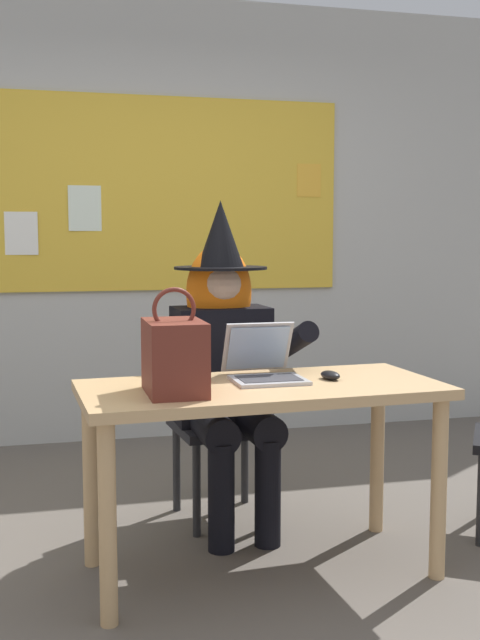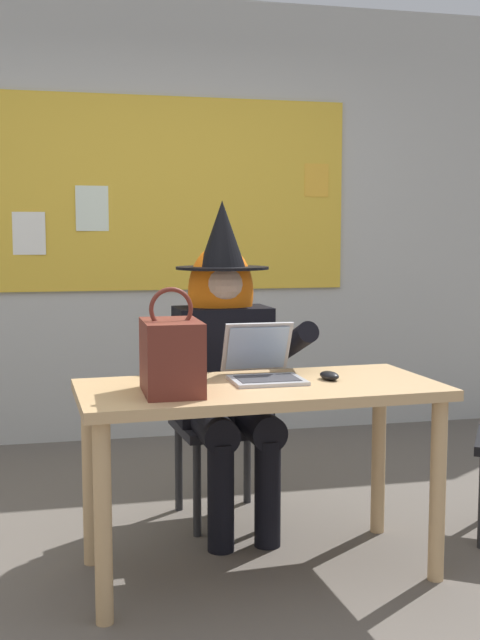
{
  "view_description": "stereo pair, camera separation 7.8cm",
  "coord_description": "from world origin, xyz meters",
  "px_view_note": "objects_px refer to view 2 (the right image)",
  "views": [
    {
      "loc": [
        -0.66,
        -2.82,
        1.29
      ],
      "look_at": [
        0.11,
        0.25,
        0.95
      ],
      "focal_mm": 43.77,
      "sensor_mm": 36.0,
      "label": 1
    },
    {
      "loc": [
        -0.58,
        -2.84,
        1.29
      ],
      "look_at": [
        0.11,
        0.25,
        0.95
      ],
      "focal_mm": 43.77,
      "sensor_mm": 36.0,
      "label": 2
    }
  ],
  "objects_px": {
    "person_costumed": "(226,348)",
    "handbag": "(172,356)",
    "desk_main": "(260,411)",
    "laptop": "(263,367)",
    "chair_at_desk": "(218,406)",
    "computer_mouse": "(329,376)"
  },
  "relations": [
    {
      "from": "person_costumed",
      "to": "handbag",
      "type": "relative_size",
      "value": 3.83
    },
    {
      "from": "desk_main",
      "to": "person_costumed",
      "type": "bearing_deg",
      "value": 91.9
    },
    {
      "from": "laptop",
      "to": "chair_at_desk",
      "type": "bearing_deg",
      "value": 95.97
    },
    {
      "from": "desk_main",
      "to": "chair_at_desk",
      "type": "relative_size",
      "value": 1.54
    },
    {
      "from": "computer_mouse",
      "to": "handbag",
      "type": "relative_size",
      "value": 0.28
    },
    {
      "from": "desk_main",
      "to": "computer_mouse",
      "type": "bearing_deg",
      "value": 6.2
    },
    {
      "from": "computer_mouse",
      "to": "chair_at_desk",
      "type": "bearing_deg",
      "value": 104.44
    },
    {
      "from": "person_costumed",
      "to": "laptop",
      "type": "xyz_separation_m",
      "value": [
        0.06,
        -0.45,
        -0.01
      ]
    },
    {
      "from": "laptop",
      "to": "computer_mouse",
      "type": "height_order",
      "value": "laptop"
    },
    {
      "from": "person_costumed",
      "to": "laptop",
      "type": "height_order",
      "value": "person_costumed"
    },
    {
      "from": "person_costumed",
      "to": "handbag",
      "type": "xyz_separation_m",
      "value": [
        -0.33,
        -0.64,
        0.07
      ]
    },
    {
      "from": "desk_main",
      "to": "handbag",
      "type": "bearing_deg",
      "value": -165.47
    },
    {
      "from": "laptop",
      "to": "computer_mouse",
      "type": "xyz_separation_m",
      "value": [
        0.25,
        -0.07,
        -0.03
      ]
    },
    {
      "from": "laptop",
      "to": "computer_mouse",
      "type": "distance_m",
      "value": 0.26
    },
    {
      "from": "person_costumed",
      "to": "handbag",
      "type": "height_order",
      "value": "person_costumed"
    },
    {
      "from": "chair_at_desk",
      "to": "computer_mouse",
      "type": "bearing_deg",
      "value": 20.93
    },
    {
      "from": "chair_at_desk",
      "to": "handbag",
      "type": "height_order",
      "value": "handbag"
    },
    {
      "from": "person_costumed",
      "to": "chair_at_desk",
      "type": "bearing_deg",
      "value": -177.65
    },
    {
      "from": "handbag",
      "to": "desk_main",
      "type": "bearing_deg",
      "value": 14.53
    },
    {
      "from": "laptop",
      "to": "computer_mouse",
      "type": "bearing_deg",
      "value": -15.97
    },
    {
      "from": "desk_main",
      "to": "laptop",
      "type": "height_order",
      "value": "laptop"
    },
    {
      "from": "computer_mouse",
      "to": "handbag",
      "type": "distance_m",
      "value": 0.65
    }
  ]
}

